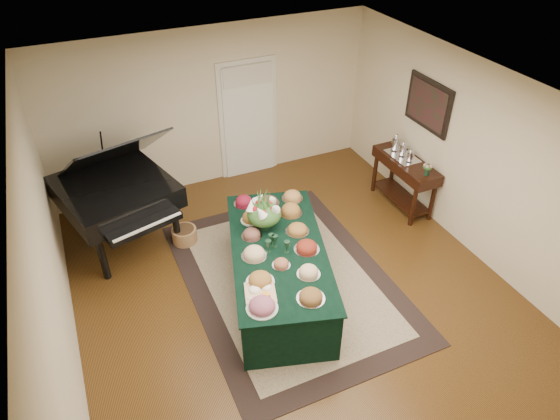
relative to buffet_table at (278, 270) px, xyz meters
name	(u,v)px	position (x,y,z in m)	size (l,w,h in m)	color
ground	(289,284)	(0.19, 0.08, -0.39)	(6.00, 6.00, 0.00)	#311C0B
area_rug	(287,279)	(0.21, 0.16, -0.38)	(2.62, 3.67, 0.01)	black
kitchen_doorway	(248,121)	(0.79, 3.05, 0.63)	(1.05, 0.07, 2.10)	silver
buffet_table	(278,270)	(0.00, 0.00, 0.00)	(1.82, 2.71, 0.77)	black
food_platters	(277,241)	(0.01, 0.08, 0.43)	(1.53, 2.32, 0.12)	silver
cutting_board	(260,290)	(-0.50, -0.62, 0.42)	(0.43, 0.43, 0.10)	tan
green_goblets	(275,243)	(-0.04, 0.00, 0.47)	(0.28, 0.28, 0.18)	black
floral_centerpiece	(264,211)	(0.00, 0.46, 0.65)	(0.46, 0.46, 0.46)	black
grand_piano	(116,191)	(-1.65, 1.96, 0.51)	(1.82, 2.02, 1.78)	black
wicker_basket	(185,235)	(-0.86, 1.55, -0.27)	(0.37, 0.37, 0.23)	olive
mahogany_sideboard	(405,171)	(2.69, 1.04, 0.27)	(0.45, 1.27, 0.85)	black
tea_service	(402,149)	(2.69, 1.20, 0.58)	(0.34, 0.58, 0.30)	silver
pink_bouquet	(428,167)	(2.69, 0.55, 0.59)	(0.16, 0.16, 0.20)	black
wall_painting	(428,104)	(2.91, 1.04, 1.36)	(0.05, 0.95, 0.75)	black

